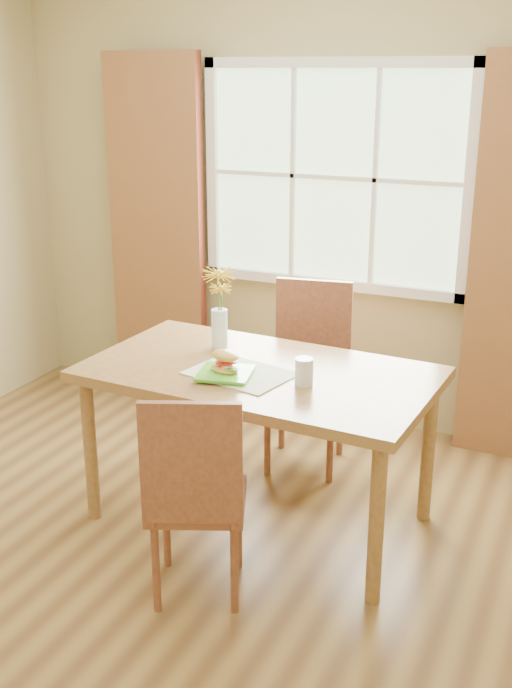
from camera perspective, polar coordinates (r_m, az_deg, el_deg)
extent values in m
cube|color=brown|center=(3.69, -5.13, -15.99)|extent=(4.20, 3.80, 0.02)
cube|color=tan|center=(4.83, 5.64, 9.96)|extent=(4.20, 0.02, 2.70)
cube|color=#AED9A4|center=(4.78, 5.58, 11.69)|extent=(1.50, 0.02, 1.20)
cube|color=white|center=(4.72, 5.71, 19.26)|extent=(1.62, 0.04, 0.06)
cube|color=white|center=(4.88, 5.23, 4.29)|extent=(1.62, 0.04, 0.06)
cube|color=white|center=(5.06, -3.11, 12.15)|extent=(0.06, 0.04, 1.32)
cube|color=white|center=(4.57, 14.91, 10.80)|extent=(0.06, 0.04, 1.32)
cube|color=white|center=(4.76, 5.48, 11.66)|extent=(1.50, 0.03, 0.02)
cube|color=#5E2116|center=(5.24, -7.02, 7.84)|extent=(0.65, 0.08, 2.20)
cube|color=olive|center=(3.73, 0.23, -2.17)|extent=(1.65, 0.99, 0.05)
cylinder|color=olive|center=(3.97, -11.66, -7.36)|extent=(0.06, 0.06, 0.73)
cylinder|color=olive|center=(3.34, 8.52, -12.53)|extent=(0.06, 0.06, 0.73)
cylinder|color=olive|center=(4.51, -5.79, -3.75)|extent=(0.06, 0.06, 0.73)
cylinder|color=olive|center=(3.97, 12.10, -7.40)|extent=(0.06, 0.06, 0.73)
cube|color=brown|center=(3.37, -4.16, -11.02)|extent=(0.51, 0.51, 0.04)
cube|color=brown|center=(3.09, -4.59, -8.32)|extent=(0.37, 0.18, 0.50)
cylinder|color=brown|center=(3.37, -7.10, -15.48)|extent=(0.03, 0.03, 0.40)
cylinder|color=brown|center=(3.34, -1.54, -15.68)|extent=(0.03, 0.03, 0.40)
cylinder|color=brown|center=(3.64, -6.37, -12.68)|extent=(0.03, 0.03, 0.40)
cylinder|color=brown|center=(3.61, -1.27, -12.82)|extent=(0.03, 0.03, 0.40)
cube|color=brown|center=(4.37, 3.54, -3.20)|extent=(0.49, 0.49, 0.04)
cube|color=brown|center=(4.45, 4.10, 1.18)|extent=(0.42, 0.10, 0.54)
cylinder|color=brown|center=(4.35, 0.81, -6.69)|extent=(0.04, 0.04, 0.43)
cylinder|color=brown|center=(4.29, 5.28, -7.17)|extent=(0.04, 0.04, 0.43)
cylinder|color=brown|center=(4.65, 1.83, -4.92)|extent=(0.04, 0.04, 0.43)
cylinder|color=brown|center=(4.60, 6.00, -5.34)|extent=(0.04, 0.04, 0.43)
cube|color=beige|center=(3.66, -1.12, -2.09)|extent=(0.51, 0.42, 0.01)
cube|color=#53BE2F|center=(3.62, -2.19, -2.19)|extent=(0.28, 0.28, 0.01)
ellipsoid|color=gold|center=(3.62, -2.25, -1.77)|extent=(0.16, 0.14, 0.04)
ellipsoid|color=#4C8C2D|center=(3.59, -1.81, -1.77)|extent=(0.08, 0.05, 0.01)
cylinder|color=red|center=(3.62, -2.32, -1.32)|extent=(0.07, 0.07, 0.01)
cylinder|color=red|center=(3.61, -1.89, -1.25)|extent=(0.07, 0.07, 0.01)
ellipsoid|color=gold|center=(3.60, -2.20, -0.82)|extent=(0.16, 0.14, 0.05)
cylinder|color=silver|center=(3.52, 3.42, -1.98)|extent=(0.08, 0.08, 0.12)
cylinder|color=silver|center=(3.53, 3.42, -2.13)|extent=(0.07, 0.07, 0.10)
cylinder|color=silver|center=(3.97, -2.60, 1.06)|extent=(0.08, 0.08, 0.20)
cylinder|color=silver|center=(3.99, -2.59, 0.38)|extent=(0.07, 0.07, 0.10)
cylinder|color=#3D7028|center=(3.94, -2.62, 2.29)|extent=(0.01, 0.01, 0.38)
cylinder|color=#3D7028|center=(3.94, -2.50, 1.77)|extent=(0.01, 0.01, 0.31)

